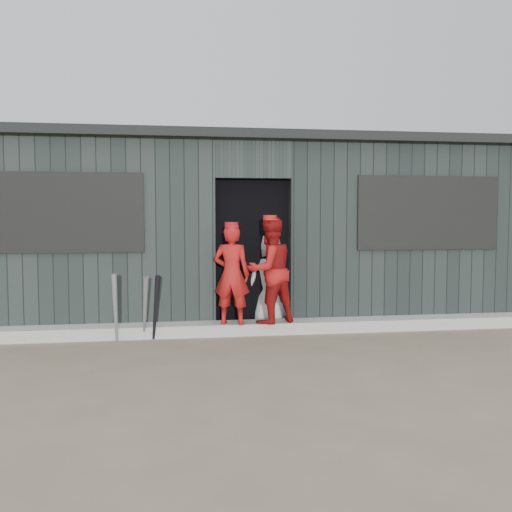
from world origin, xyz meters
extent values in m
plane|color=#6A5D49|center=(0.00, 0.00, 0.00)|extent=(80.00, 80.00, 0.00)
cube|color=#A4A49F|center=(0.00, 1.82, 0.07)|extent=(8.00, 0.36, 0.15)
cone|color=#95959D|center=(-1.73, 1.56, 0.42)|extent=(0.08, 0.19, 0.83)
cone|color=gray|center=(-1.39, 1.58, 0.40)|extent=(0.13, 0.27, 0.80)
cone|color=black|center=(-1.26, 1.57, 0.40)|extent=(0.16, 0.24, 0.80)
imported|color=#AA1615|center=(-0.32, 1.71, 0.78)|extent=(0.53, 0.43, 1.26)
imported|color=#9F1313|center=(0.17, 1.72, 0.82)|extent=(0.81, 0.73, 1.34)
imported|color=beige|center=(0.25, 2.22, 0.64)|extent=(0.72, 0.57, 1.28)
cube|color=black|center=(0.00, 3.50, 1.20)|extent=(7.60, 2.70, 2.20)
cube|color=#282F2D|center=(-2.25, 2.10, 1.25)|extent=(3.50, 0.20, 2.50)
cube|color=#252C2A|center=(2.25, 2.10, 1.25)|extent=(3.50, 0.20, 2.50)
cube|color=#2A312F|center=(0.00, 2.10, 2.25)|extent=(1.00, 0.20, 0.50)
cube|color=#2C3431|center=(3.90, 3.50, 1.25)|extent=(0.20, 3.00, 2.50)
cube|color=#272E2B|center=(0.00, 4.90, 1.25)|extent=(8.00, 0.20, 2.50)
cube|color=black|center=(0.00, 3.50, 2.56)|extent=(8.30, 3.30, 0.12)
cube|color=black|center=(-2.40, 1.98, 1.55)|extent=(2.00, 0.04, 1.00)
cube|color=black|center=(2.40, 1.98, 1.55)|extent=(2.00, 0.04, 1.00)
cube|color=black|center=(-0.19, 2.50, 1.35)|extent=(0.25, 0.25, 0.95)
cube|color=black|center=(0.02, 2.57, 1.30)|extent=(0.22, 0.18, 0.88)
camera|label=1|loc=(-1.09, -5.34, 1.51)|focal=40.00mm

